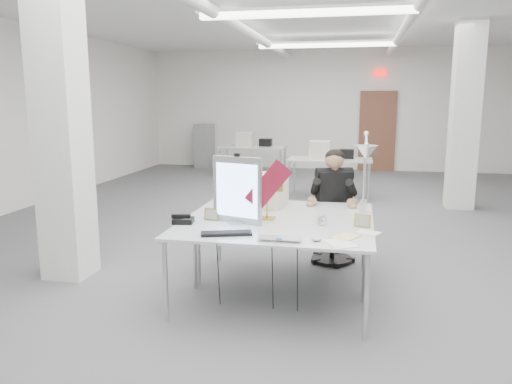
% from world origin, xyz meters
% --- Properties ---
extents(room_shell, '(10.04, 14.04, 3.24)m').
position_xyz_m(room_shell, '(0.04, 0.13, 1.69)').
color(room_shell, '#535356').
rests_on(room_shell, ground).
extents(desk_main, '(1.80, 0.90, 0.02)m').
position_xyz_m(desk_main, '(0.00, -2.50, 0.74)').
color(desk_main, silver).
rests_on(desk_main, room_shell).
extents(desk_second, '(1.80, 0.90, 0.02)m').
position_xyz_m(desk_second, '(0.00, -1.60, 0.74)').
color(desk_second, silver).
rests_on(desk_second, room_shell).
extents(bg_desk_a, '(1.60, 0.80, 0.02)m').
position_xyz_m(bg_desk_a, '(0.20, 3.00, 0.74)').
color(bg_desk_a, silver).
rests_on(bg_desk_a, room_shell).
extents(bg_desk_b, '(1.60, 0.80, 0.02)m').
position_xyz_m(bg_desk_b, '(-1.80, 5.20, 0.74)').
color(bg_desk_b, silver).
rests_on(bg_desk_b, room_shell).
extents(filing_cabinet, '(0.45, 0.55, 1.20)m').
position_xyz_m(filing_cabinet, '(-3.50, 6.65, 0.60)').
color(filing_cabinet, gray).
rests_on(filing_cabinet, room_shell).
extents(office_chair, '(0.73, 0.73, 1.18)m').
position_xyz_m(office_chair, '(0.47, -0.98, 0.59)').
color(office_chair, black).
rests_on(office_chair, room_shell).
extents(seated_person, '(0.64, 0.72, 0.90)m').
position_xyz_m(seated_person, '(0.47, -1.03, 0.90)').
color(seated_person, black).
rests_on(seated_person, office_chair).
extents(monitor, '(0.50, 0.20, 0.62)m').
position_xyz_m(monitor, '(-0.35, -2.27, 1.07)').
color(monitor, '#A8A9AD').
rests_on(monitor, desk_main).
extents(pennant, '(0.42, 0.14, 0.47)m').
position_xyz_m(pennant, '(-0.05, -2.31, 1.13)').
color(pennant, maroon).
rests_on(pennant, monitor).
extents(keyboard, '(0.46, 0.27, 0.02)m').
position_xyz_m(keyboard, '(-0.35, -2.71, 0.77)').
color(keyboard, black).
rests_on(keyboard, desk_main).
extents(laptop, '(0.36, 0.24, 0.03)m').
position_xyz_m(laptop, '(0.13, -2.84, 0.77)').
color(laptop, '#B8B8BD').
rests_on(laptop, desk_main).
extents(mouse, '(0.10, 0.09, 0.03)m').
position_xyz_m(mouse, '(0.43, -2.76, 0.77)').
color(mouse, '#A8A8AC').
rests_on(mouse, desk_main).
extents(bankers_lamp, '(0.29, 0.21, 0.31)m').
position_xyz_m(bankers_lamp, '(-0.11, -2.08, 0.91)').
color(bankers_lamp, gold).
rests_on(bankers_lamp, desk_main).
extents(desk_phone, '(0.21, 0.20, 0.05)m').
position_xyz_m(desk_phone, '(-0.85, -2.39, 0.78)').
color(desk_phone, black).
rests_on(desk_phone, desk_main).
extents(picture_frame_left, '(0.15, 0.05, 0.12)m').
position_xyz_m(picture_frame_left, '(-0.62, -2.23, 0.81)').
color(picture_frame_left, '#A07F45').
rests_on(picture_frame_left, desk_main).
extents(picture_frame_right, '(0.16, 0.09, 0.12)m').
position_xyz_m(picture_frame_right, '(0.80, -2.21, 0.82)').
color(picture_frame_right, tan).
rests_on(picture_frame_right, desk_main).
extents(desk_clock, '(0.09, 0.06, 0.09)m').
position_xyz_m(desk_clock, '(0.43, -2.21, 0.81)').
color(desk_clock, '#A4A4A8').
rests_on(desk_clock, desk_main).
extents(paper_stack_a, '(0.29, 0.32, 0.01)m').
position_xyz_m(paper_stack_a, '(0.62, -2.78, 0.76)').
color(paper_stack_a, white).
rests_on(paper_stack_a, desk_main).
extents(paper_stack_b, '(0.26, 0.28, 0.01)m').
position_xyz_m(paper_stack_b, '(0.66, -2.58, 0.76)').
color(paper_stack_b, '#E3D788').
rests_on(paper_stack_b, desk_main).
extents(paper_stack_c, '(0.23, 0.20, 0.01)m').
position_xyz_m(paper_stack_c, '(0.85, -2.40, 0.76)').
color(paper_stack_c, white).
rests_on(paper_stack_c, desk_main).
extents(beige_monitor, '(0.43, 0.42, 0.36)m').
position_xyz_m(beige_monitor, '(-0.21, -1.54, 0.93)').
color(beige_monitor, beige).
rests_on(beige_monitor, desk_second).
extents(architect_lamp, '(0.40, 0.82, 1.00)m').
position_xyz_m(architect_lamp, '(0.81, -1.83, 1.26)').
color(architect_lamp, '#B4B4B8').
rests_on(architect_lamp, desk_second).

